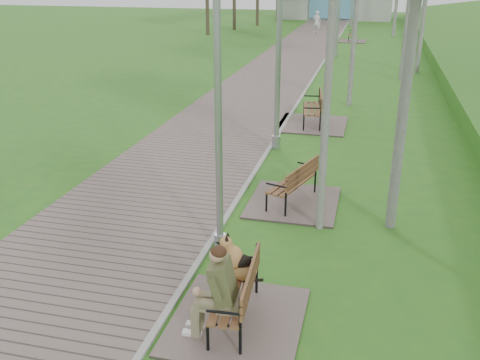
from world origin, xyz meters
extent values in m
cube|color=#74625E|center=(-1.75, 21.50, 0.02)|extent=(3.50, 67.00, 0.04)
cube|color=#999993|center=(0.00, 21.50, 0.03)|extent=(0.10, 67.00, 0.05)
cube|color=#5192B4|center=(-1.50, 48.40, 1.50)|extent=(4.00, 0.20, 2.60)
cube|color=#74625E|center=(0.97, 5.05, 0.02)|extent=(1.71, 1.90, 0.04)
cube|color=brown|center=(0.92, 5.05, 0.43)|extent=(0.52, 1.45, 0.04)
cube|color=brown|center=(1.15, 5.06, 0.68)|extent=(0.13, 1.42, 0.31)
cube|color=#74625E|center=(1.12, 9.04, 0.02)|extent=(1.73, 1.93, 0.04)
cube|color=brown|center=(1.07, 9.04, 0.43)|extent=(0.85, 1.51, 0.04)
cube|color=brown|center=(1.29, 8.97, 0.69)|extent=(0.47, 1.39, 0.32)
cube|color=#74625E|center=(0.81, 14.83, 0.02)|extent=(1.97, 2.19, 0.04)
cube|color=brown|center=(0.76, 14.83, 0.49)|extent=(0.70, 1.69, 0.04)
cube|color=brown|center=(1.02, 14.86, 0.79)|extent=(0.26, 1.63, 0.36)
cube|color=#74625E|center=(0.97, 34.69, 0.02)|extent=(1.66, 1.84, 0.04)
cube|color=brown|center=(0.92, 34.69, 0.41)|extent=(0.49, 1.40, 0.04)
cube|color=brown|center=(1.14, 34.70, 0.66)|extent=(0.12, 1.38, 0.30)
cylinder|color=#95989D|center=(0.22, 6.88, 0.14)|extent=(0.19, 0.19, 0.28)
cylinder|color=#95989D|center=(0.22, 6.88, 2.37)|extent=(0.11, 0.11, 4.74)
cylinder|color=#95989D|center=(0.15, 12.38, 0.17)|extent=(0.23, 0.23, 0.34)
cylinder|color=#95989D|center=(0.15, 12.38, 2.82)|extent=(0.14, 0.14, 5.64)
cylinder|color=#95989D|center=(0.44, 28.11, 0.17)|extent=(0.22, 0.22, 0.33)
cylinder|color=#95989D|center=(0.44, 28.11, 2.75)|extent=(0.13, 0.13, 5.51)
cylinder|color=#95989D|center=(0.36, 44.04, 0.17)|extent=(0.22, 0.22, 0.34)
imported|color=silver|center=(-1.76, 38.62, 0.77)|extent=(0.57, 0.38, 1.54)
camera|label=1|loc=(2.43, -0.66, 4.39)|focal=40.00mm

